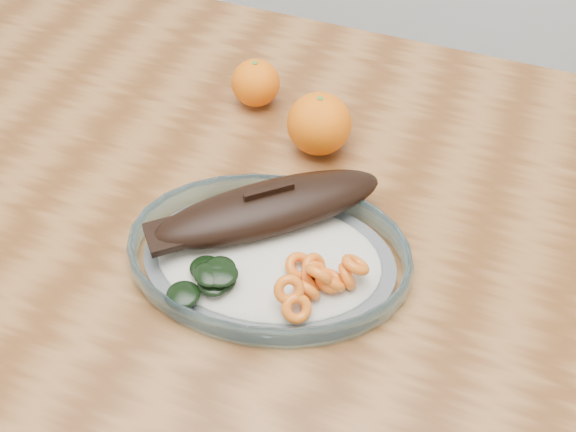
{
  "coord_description": "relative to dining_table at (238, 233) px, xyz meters",
  "views": [
    {
      "loc": [
        0.31,
        -0.6,
        1.38
      ],
      "look_at": [
        0.09,
        -0.05,
        0.77
      ],
      "focal_mm": 45.0,
      "sensor_mm": 36.0,
      "label": 1
    }
  ],
  "objects": [
    {
      "name": "orange_left",
      "position": [
        -0.04,
        0.16,
        0.13
      ],
      "size": [
        0.07,
        0.07,
        0.07
      ],
      "primitive_type": "sphere",
      "color": "#FF3E05",
      "rests_on": "dining_table"
    },
    {
      "name": "plated_meal",
      "position": [
        0.09,
        -0.11,
        0.12
      ],
      "size": [
        0.67,
        0.67,
        0.08
      ],
      "rotation": [
        0.0,
        0.0,
        0.19
      ],
      "color": "white",
      "rests_on": "dining_table"
    },
    {
      "name": "dining_table",
      "position": [
        0.0,
        0.0,
        0.0
      ],
      "size": [
        1.2,
        0.8,
        0.75
      ],
      "color": "brown",
      "rests_on": "ground"
    },
    {
      "name": "orange_right",
      "position": [
        0.08,
        0.1,
        0.14
      ],
      "size": [
        0.08,
        0.08,
        0.08
      ],
      "primitive_type": "sphere",
      "color": "#FF3E05",
      "rests_on": "dining_table"
    }
  ]
}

